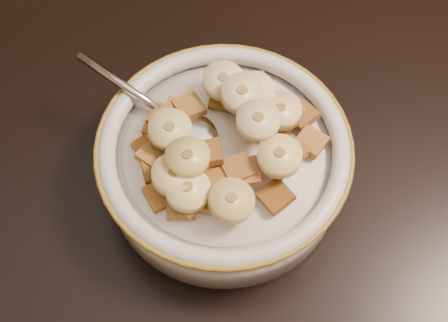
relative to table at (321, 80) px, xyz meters
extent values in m
cube|color=#422816|center=(0.00, 0.00, -0.78)|extent=(4.00, 4.50, 0.10)
cube|color=black|center=(0.00, 0.00, 0.00)|extent=(1.43, 0.95, 0.04)
cylinder|color=silver|center=(-0.11, -0.09, 0.04)|extent=(0.18, 0.18, 0.04)
cylinder|color=silver|center=(-0.11, -0.09, 0.06)|extent=(0.15, 0.15, 0.00)
ellipsoid|color=#B7B7B7|center=(-0.13, -0.07, 0.07)|extent=(0.05, 0.05, 0.01)
cube|color=brown|center=(-0.10, -0.12, 0.08)|extent=(0.02, 0.02, 0.01)
cube|color=brown|center=(-0.15, -0.09, 0.07)|extent=(0.03, 0.02, 0.01)
cube|color=brown|center=(-0.09, -0.04, 0.07)|extent=(0.03, 0.03, 0.01)
cube|color=brown|center=(-0.10, -0.05, 0.07)|extent=(0.03, 0.03, 0.01)
cube|color=olive|center=(-0.16, -0.09, 0.07)|extent=(0.03, 0.03, 0.01)
cube|color=brown|center=(-0.07, -0.08, 0.07)|extent=(0.03, 0.03, 0.01)
cube|color=#90581A|center=(-0.16, -0.08, 0.07)|extent=(0.03, 0.03, 0.01)
cube|color=brown|center=(-0.15, -0.13, 0.07)|extent=(0.02, 0.02, 0.01)
cube|color=brown|center=(-0.16, -0.10, 0.07)|extent=(0.02, 0.02, 0.01)
cube|color=brown|center=(-0.08, -0.14, 0.07)|extent=(0.03, 0.03, 0.01)
cube|color=#9D6733|center=(-0.06, -0.11, 0.07)|extent=(0.03, 0.03, 0.01)
cube|color=#905E1E|center=(-0.13, -0.13, 0.07)|extent=(0.03, 0.03, 0.01)
cube|color=brown|center=(-0.12, -0.12, 0.08)|extent=(0.02, 0.02, 0.01)
cube|color=brown|center=(-0.15, -0.06, 0.07)|extent=(0.03, 0.03, 0.01)
cube|color=brown|center=(-0.07, -0.12, 0.08)|extent=(0.03, 0.03, 0.01)
cube|color=brown|center=(-0.07, -0.04, 0.07)|extent=(0.02, 0.02, 0.01)
cube|color=brown|center=(-0.15, -0.07, 0.07)|extent=(0.03, 0.03, 0.01)
cube|color=brown|center=(-0.16, -0.12, 0.07)|extent=(0.03, 0.03, 0.01)
cube|color=brown|center=(-0.15, -0.08, 0.07)|extent=(0.03, 0.03, 0.01)
cube|color=#9B6A22|center=(-0.05, -0.07, 0.07)|extent=(0.03, 0.03, 0.01)
cube|color=brown|center=(-0.07, -0.07, 0.07)|extent=(0.02, 0.02, 0.01)
cube|color=olive|center=(-0.14, -0.13, 0.07)|extent=(0.03, 0.03, 0.01)
cube|color=brown|center=(-0.12, -0.10, 0.09)|extent=(0.02, 0.02, 0.01)
cube|color=brown|center=(-0.07, -0.05, 0.07)|extent=(0.02, 0.02, 0.01)
cube|color=olive|center=(-0.13, -0.06, 0.07)|extent=(0.03, 0.03, 0.01)
cube|color=brown|center=(-0.06, -0.08, 0.07)|extent=(0.02, 0.02, 0.01)
cube|color=olive|center=(-0.04, -0.10, 0.07)|extent=(0.03, 0.03, 0.01)
cube|color=brown|center=(-0.10, -0.12, 0.08)|extent=(0.02, 0.02, 0.01)
cube|color=brown|center=(-0.05, -0.08, 0.07)|extent=(0.03, 0.03, 0.01)
cube|color=brown|center=(-0.14, -0.06, 0.07)|extent=(0.03, 0.03, 0.01)
cylinder|color=#DAC270|center=(-0.14, -0.11, 0.09)|extent=(0.04, 0.04, 0.01)
cylinder|color=beige|center=(-0.10, -0.05, 0.08)|extent=(0.04, 0.04, 0.01)
cylinder|color=#CDC388|center=(-0.09, -0.07, 0.09)|extent=(0.04, 0.04, 0.02)
cylinder|color=#FADF7C|center=(-0.14, -0.13, 0.08)|extent=(0.03, 0.03, 0.01)
cylinder|color=#CEBB62|center=(-0.11, -0.14, 0.08)|extent=(0.04, 0.04, 0.02)
cylinder|color=beige|center=(-0.08, -0.09, 0.10)|extent=(0.04, 0.04, 0.01)
cylinder|color=#FFDB88|center=(-0.15, -0.12, 0.08)|extent=(0.04, 0.04, 0.01)
cylinder|color=#F8D777|center=(-0.08, -0.06, 0.09)|extent=(0.04, 0.04, 0.01)
cylinder|color=#F4D384|center=(-0.07, -0.12, 0.09)|extent=(0.04, 0.04, 0.01)
cylinder|color=#E7D288|center=(-0.14, -0.08, 0.09)|extent=(0.04, 0.04, 0.01)
cylinder|color=#FFE29F|center=(-0.06, -0.08, 0.09)|extent=(0.04, 0.04, 0.02)
camera|label=1|loc=(-0.15, -0.32, 0.46)|focal=50.00mm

